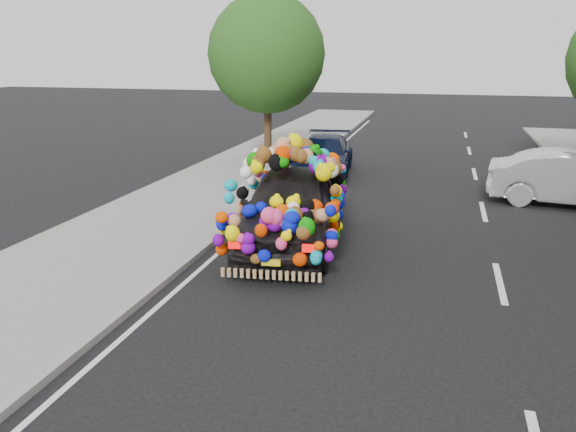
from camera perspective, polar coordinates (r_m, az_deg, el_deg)
name	(u,v)px	position (r m, az deg, el deg)	size (l,w,h in m)	color
ground	(310,264)	(11.29, 2.21, -4.92)	(100.00, 100.00, 0.00)	black
sidewalk	(119,243)	(12.87, -16.81, -2.64)	(4.00, 60.00, 0.12)	gray
kerb	(201,251)	(11.98, -8.83, -3.51)	(0.15, 60.00, 0.13)	gray
lane_markings	(500,282)	(11.11, 20.72, -6.33)	(6.00, 50.00, 0.01)	silver
tree_near_sidewalk	(267,54)	(20.69, -2.14, 16.11)	(4.20, 4.20, 6.13)	#332114
plush_art_car	(290,191)	(12.15, 0.24, 2.53)	(2.91, 5.31, 2.31)	black
navy_sedan	(324,155)	(19.56, 3.67, 6.16)	(1.83, 4.51, 1.31)	black
silver_hatchback	(575,179)	(17.28, 27.13, 3.35)	(1.57, 4.51, 1.49)	silver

